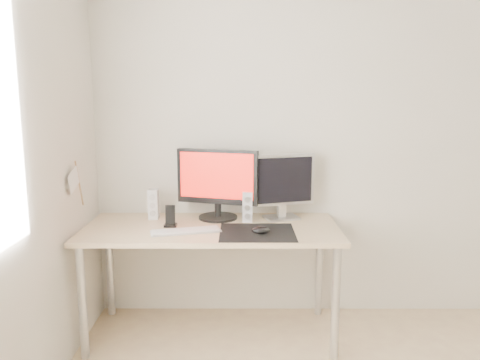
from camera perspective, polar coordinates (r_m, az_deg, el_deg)
name	(u,v)px	position (r m, az deg, el deg)	size (l,w,h in m)	color
wall_back	(349,139)	(3.32, 13.11, 4.91)	(3.50, 3.50, 0.00)	silver
mousepad	(257,232)	(2.83, 2.11, -6.39)	(0.45, 0.40, 0.00)	black
mouse	(261,230)	(2.80, 2.55, -6.15)	(0.11, 0.06, 0.04)	black
desk	(211,238)	(2.99, -3.50, -7.10)	(1.60, 0.70, 0.73)	#D1B587
main_monitor	(217,181)	(3.09, -2.78, -0.18)	(0.54, 0.32, 0.47)	black
second_monitor	(282,183)	(3.10, 5.13, -0.41)	(0.44, 0.22, 0.43)	#BEBEC0
speaker_left	(153,204)	(3.17, -10.50, -2.91)	(0.06, 0.08, 0.20)	white
speaker_right	(247,206)	(3.05, 0.90, -3.24)	(0.06, 0.08, 0.20)	white
keyboard	(186,231)	(2.85, -6.61, -6.20)	(0.44, 0.22, 0.02)	#BDBDBF
phone_dock	(170,220)	(2.98, -8.48, -4.85)	(0.08, 0.07, 0.14)	black
pennant	(76,181)	(2.92, -19.41, -0.08)	(0.01, 0.23, 0.29)	#A57F54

